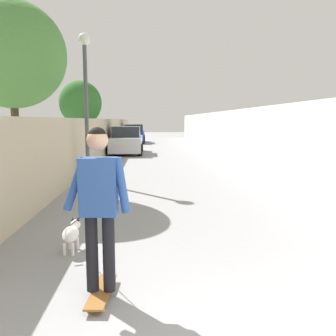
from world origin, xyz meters
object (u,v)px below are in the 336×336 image
at_px(tree_left_near, 80,103).
at_px(tree_left_mid, 11,55).
at_px(dog, 71,233).
at_px(car_far, 134,134).
at_px(car_near, 127,141).
at_px(lamp_post, 86,82).
at_px(person_skateboarder, 99,197).
at_px(skateboard, 101,292).

xyz_separation_m(tree_left_near, tree_left_mid, (-11.50, -0.49, 0.67)).
xyz_separation_m(dog, car_far, (25.07, 0.17, 0.44)).
relative_size(car_near, car_far, 0.99).
height_order(lamp_post, person_skateboarder, lamp_post).
bearing_deg(tree_left_mid, dog, -152.22).
bearing_deg(tree_left_mid, car_far, -6.03).
xyz_separation_m(person_skateboarder, car_far, (26.46, 0.78, -0.39)).
bearing_deg(person_skateboarder, tree_left_mid, 26.84).
bearing_deg(dog, tree_left_near, 10.06).
relative_size(tree_left_near, skateboard, 5.11).
xyz_separation_m(tree_left_mid, lamp_post, (1.50, -1.58, -0.51)).
height_order(tree_left_near, car_far, tree_left_near).
bearing_deg(dog, person_skateboarder, -156.28).
relative_size(tree_left_near, lamp_post, 0.93).
relative_size(tree_left_mid, car_near, 1.16).
xyz_separation_m(lamp_post, car_far, (19.12, -0.60, -2.31)).
height_order(dog, car_near, car_near).
bearing_deg(car_near, skateboard, -177.34).
height_order(lamp_post, car_near, lamp_post).
xyz_separation_m(tree_left_mid, person_skateboarder, (-5.84, -2.95, -2.43)).
distance_m(skateboard, person_skateboarder, 1.04).
xyz_separation_m(tree_left_mid, dog, (-4.45, -2.34, -3.26)).
relative_size(skateboard, person_skateboarder, 0.46).
distance_m(person_skateboarder, car_far, 26.47).
relative_size(skateboard, car_far, 0.19).
relative_size(lamp_post, car_far, 1.04).
height_order(person_skateboarder, dog, person_skateboarder).
xyz_separation_m(skateboard, dog, (1.39, 0.61, 0.21)).
bearing_deg(skateboard, car_near, 2.66).
bearing_deg(lamp_post, person_skateboarder, -169.37).
bearing_deg(tree_left_near, skateboard, -168.78).
xyz_separation_m(tree_left_near, skateboard, (-17.34, -3.44, -2.80)).
height_order(tree_left_mid, skateboard, tree_left_mid).
xyz_separation_m(person_skateboarder, car_near, (16.72, 0.78, -0.39)).
bearing_deg(car_near, person_skateboarder, -177.34).
xyz_separation_m(car_near, car_far, (9.74, 0.00, 0.00)).
relative_size(tree_left_near, car_near, 0.98).
distance_m(tree_left_near, car_far, 9.74).
distance_m(lamp_post, person_skateboarder, 7.71).
xyz_separation_m(tree_left_near, car_near, (-0.62, -2.66, -2.15)).
distance_m(tree_left_mid, lamp_post, 2.24).
bearing_deg(lamp_post, skateboard, -169.37).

